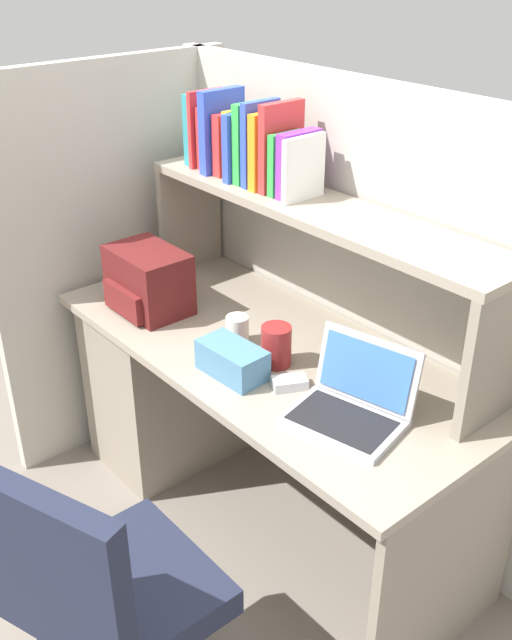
% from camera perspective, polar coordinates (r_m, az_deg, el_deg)
% --- Properties ---
extents(ground_plane, '(8.00, 8.00, 0.00)m').
position_cam_1_polar(ground_plane, '(2.85, 0.79, -14.87)').
color(ground_plane, slate).
extents(desk, '(1.60, 0.70, 0.73)m').
position_cam_1_polar(desk, '(2.84, -4.32, -4.74)').
color(desk, gray).
rests_on(desk, ground_plane).
extents(cubicle_partition_rear, '(1.84, 0.05, 1.55)m').
position_cam_1_polar(cubicle_partition_rear, '(2.63, 7.18, 1.45)').
color(cubicle_partition_rear, '#B2ADA0').
rests_on(cubicle_partition_rear, ground_plane).
extents(cubicle_partition_left, '(0.05, 1.06, 1.55)m').
position_cam_1_polar(cubicle_partition_left, '(2.99, -10.61, 4.66)').
color(cubicle_partition_left, '#B2ADA0').
rests_on(cubicle_partition_left, ground_plane).
extents(overhead_hutch, '(1.44, 0.28, 0.45)m').
position_cam_1_polar(overhead_hutch, '(2.38, 4.63, 6.78)').
color(overhead_hutch, gray).
rests_on(overhead_hutch, desk).
extents(reference_books_on_shelf, '(0.57, 0.19, 0.29)m').
position_cam_1_polar(reference_books_on_shelf, '(2.55, -0.65, 13.59)').
color(reference_books_on_shelf, teal).
rests_on(reference_books_on_shelf, overhead_hutch).
extents(laptop, '(0.36, 0.32, 0.22)m').
position_cam_1_polar(laptop, '(2.07, 7.49, -6.41)').
color(laptop, '#B7BABF').
rests_on(laptop, desk).
extents(backpack, '(0.30, 0.23, 0.23)m').
position_cam_1_polar(backpack, '(2.63, -8.47, 3.02)').
color(backpack, '#591919').
rests_on(backpack, desk).
extents(computer_mouse, '(0.10, 0.12, 0.03)m').
position_cam_1_polar(computer_mouse, '(2.20, 2.64, -4.92)').
color(computer_mouse, silver).
rests_on(computer_mouse, desk).
extents(paper_cup, '(0.08, 0.08, 0.10)m').
position_cam_1_polar(paper_cup, '(2.42, -1.46, -0.77)').
color(paper_cup, white).
rests_on(paper_cup, desk).
extents(tissue_box, '(0.23, 0.13, 0.10)m').
position_cam_1_polar(tissue_box, '(2.25, -1.86, -3.15)').
color(tissue_box, teal).
rests_on(tissue_box, desk).
extents(snack_canister, '(0.10, 0.10, 0.13)m').
position_cam_1_polar(snack_canister, '(2.29, 1.58, -2.01)').
color(snack_canister, maroon).
rests_on(snack_canister, desk).
extents(office_chair, '(0.53, 0.54, 0.93)m').
position_cam_1_polar(office_chair, '(2.04, -11.26, -22.22)').
color(office_chair, black).
rests_on(office_chair, ground_plane).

